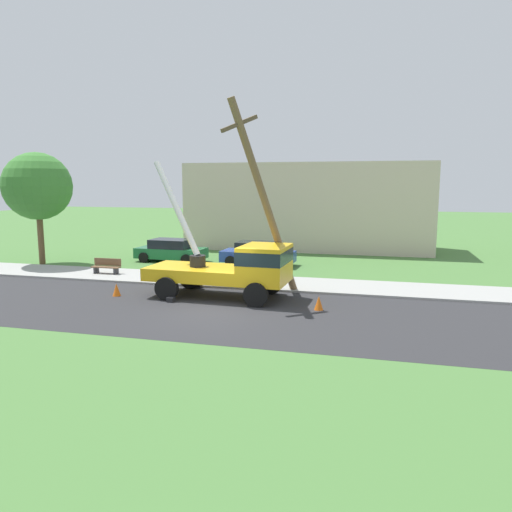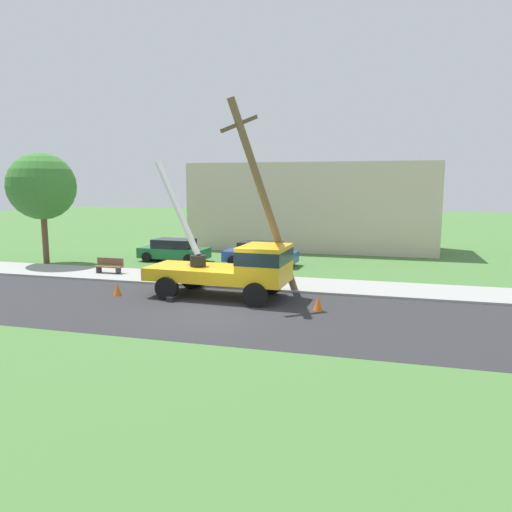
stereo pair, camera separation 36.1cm
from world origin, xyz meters
name	(u,v)px [view 2 (the right image)]	position (x,y,z in m)	size (l,w,h in m)	color
ground_plane	(282,262)	(0.00, 12.00, 0.00)	(120.00, 120.00, 0.00)	#477538
road_asphalt	(216,311)	(0.00, 0.00, 0.00)	(80.00, 7.72, 0.01)	#2B2B2D
sidewalk_strip	(254,282)	(0.00, 5.48, 0.05)	(80.00, 3.24, 0.10)	#9E9E99
utility_truck	(236,266)	(0.12, 2.24, 1.41)	(6.75, 3.21, 5.98)	gold
leaning_utility_pole	(264,198)	(1.19, 2.91, 4.32)	(2.81, 3.17, 8.46)	brown
traffic_cone_ahead	(318,303)	(3.85, 1.12, 0.28)	(0.36, 0.36, 0.56)	orange
traffic_cone_behind	(117,289)	(-5.11, 1.28, 0.28)	(0.36, 0.36, 0.56)	orange
parked_sedan_green	(174,250)	(-6.73, 10.68, 0.71)	(4.47, 2.14, 1.42)	#1E6638
parked_sedan_blue	(260,254)	(-1.02, 10.66, 0.71)	(4.48, 2.15, 1.42)	#263F99
park_bench	(109,266)	(-8.20, 5.54, 0.46)	(1.60, 0.45, 0.90)	brown
roadside_tree_near	(42,187)	(-14.05, 7.81, 4.74)	(4.06, 4.06, 6.79)	brown
lowrise_building_backdrop	(312,206)	(0.76, 19.28, 3.20)	(18.00, 6.00, 6.40)	beige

